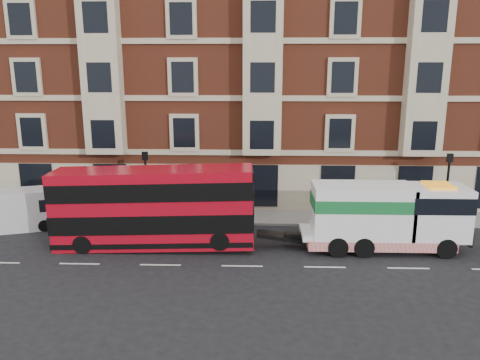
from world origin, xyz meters
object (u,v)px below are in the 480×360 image
Objects in this scene: double_decker_bus at (154,206)px; pedestrian at (9,203)px; box_van at (19,210)px; tow_truck at (384,216)px.

pedestrian is (-10.44, 4.75, -1.30)m from double_decker_bus.
double_decker_bus is 9.13m from box_van.
pedestrian is (-22.49, 4.75, -0.90)m from tow_truck.
tow_truck reaches higher than box_van.
double_decker_bus reaches higher than pedestrian.
box_van is (-8.69, 2.60, -1.09)m from double_decker_bus.
tow_truck is at bearing -24.82° from box_van.
tow_truck is 1.72× the size of box_van.
double_decker_bus is 11.54m from pedestrian.
tow_truck reaches higher than pedestrian.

